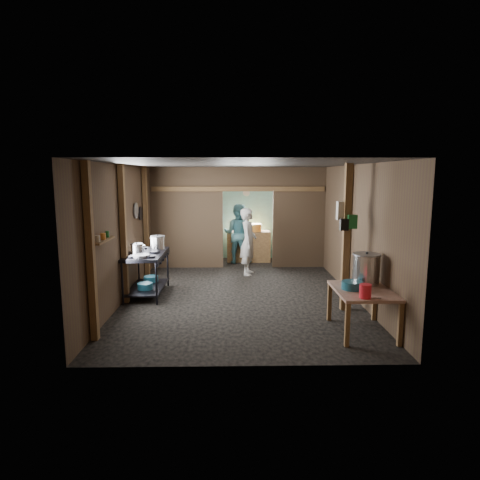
{
  "coord_description": "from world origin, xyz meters",
  "views": [
    {
      "loc": [
        -0.16,
        -8.38,
        2.39
      ],
      "look_at": [
        0.0,
        -0.2,
        1.1
      ],
      "focal_mm": 30.7,
      "sensor_mm": 36.0,
      "label": 1
    }
  ],
  "objects_px": {
    "pink_bucket": "(365,291)",
    "gas_range": "(147,274)",
    "cook": "(248,242)",
    "stock_pot": "(366,269)",
    "stove_pot_large": "(158,243)",
    "prep_table": "(362,311)",
    "yellow_tub": "(255,227)"
  },
  "relations": [
    {
      "from": "pink_bucket",
      "to": "gas_range",
      "type": "bearing_deg",
      "value": 145.13
    },
    {
      "from": "cook",
      "to": "stock_pot",
      "type": "bearing_deg",
      "value": -143.99
    },
    {
      "from": "stove_pot_large",
      "to": "gas_range",
      "type": "bearing_deg",
      "value": -114.3
    },
    {
      "from": "stock_pot",
      "to": "pink_bucket",
      "type": "height_order",
      "value": "stock_pot"
    },
    {
      "from": "cook",
      "to": "stove_pot_large",
      "type": "bearing_deg",
      "value": 133.33
    },
    {
      "from": "prep_table",
      "to": "cook",
      "type": "xyz_separation_m",
      "value": [
        -1.6,
        3.77,
        0.47
      ]
    },
    {
      "from": "gas_range",
      "to": "prep_table",
      "type": "height_order",
      "value": "gas_range"
    },
    {
      "from": "stock_pot",
      "to": "gas_range",
      "type": "bearing_deg",
      "value": 155.5
    },
    {
      "from": "stove_pot_large",
      "to": "cook",
      "type": "relative_size",
      "value": 0.19
    },
    {
      "from": "cook",
      "to": "pink_bucket",
      "type": "bearing_deg",
      "value": -151.26
    },
    {
      "from": "stock_pot",
      "to": "yellow_tub",
      "type": "xyz_separation_m",
      "value": [
        -1.5,
        5.02,
        0.04
      ]
    },
    {
      "from": "prep_table",
      "to": "stock_pot",
      "type": "distance_m",
      "value": 0.68
    },
    {
      "from": "prep_table",
      "to": "stock_pot",
      "type": "xyz_separation_m",
      "value": [
        0.14,
        0.33,
        0.58
      ]
    },
    {
      "from": "prep_table",
      "to": "cook",
      "type": "height_order",
      "value": "cook"
    },
    {
      "from": "yellow_tub",
      "to": "cook",
      "type": "height_order",
      "value": "cook"
    },
    {
      "from": "stock_pot",
      "to": "stove_pot_large",
      "type": "bearing_deg",
      "value": 149.93
    },
    {
      "from": "gas_range",
      "to": "stove_pot_large",
      "type": "xyz_separation_m",
      "value": [
        0.17,
        0.38,
        0.57
      ]
    },
    {
      "from": "pink_bucket",
      "to": "cook",
      "type": "relative_size",
      "value": 0.12
    },
    {
      "from": "gas_range",
      "to": "yellow_tub",
      "type": "xyz_separation_m",
      "value": [
        2.36,
        3.26,
        0.52
      ]
    },
    {
      "from": "gas_range",
      "to": "cook",
      "type": "relative_size",
      "value": 0.9
    },
    {
      "from": "stock_pot",
      "to": "pink_bucket",
      "type": "bearing_deg",
      "value": -108.39
    },
    {
      "from": "stove_pot_large",
      "to": "pink_bucket",
      "type": "distance_m",
      "value": 4.49
    },
    {
      "from": "stock_pot",
      "to": "pink_bucket",
      "type": "relative_size",
      "value": 2.57
    },
    {
      "from": "prep_table",
      "to": "cook",
      "type": "bearing_deg",
      "value": 112.95
    },
    {
      "from": "gas_range",
      "to": "stock_pot",
      "type": "bearing_deg",
      "value": -24.5
    },
    {
      "from": "gas_range",
      "to": "pink_bucket",
      "type": "relative_size",
      "value": 7.34
    },
    {
      "from": "stock_pot",
      "to": "cook",
      "type": "xyz_separation_m",
      "value": [
        -1.74,
        3.45,
        -0.1
      ]
    },
    {
      "from": "pink_bucket",
      "to": "cook",
      "type": "distance_m",
      "value": 4.46
    },
    {
      "from": "prep_table",
      "to": "gas_range",
      "type": "bearing_deg",
      "value": 150.7
    },
    {
      "from": "prep_table",
      "to": "cook",
      "type": "distance_m",
      "value": 4.12
    },
    {
      "from": "stock_pot",
      "to": "yellow_tub",
      "type": "relative_size",
      "value": 1.36
    },
    {
      "from": "stove_pot_large",
      "to": "stock_pot",
      "type": "distance_m",
      "value": 4.26
    }
  ]
}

